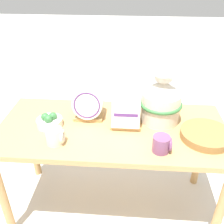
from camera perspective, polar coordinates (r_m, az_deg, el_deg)
ground_plane at (r=2.13m, az=0.00°, el=-19.29°), size 14.00×14.00×0.00m
display_table at (r=1.70m, az=0.00°, el=-5.80°), size 1.43×0.66×0.71m
ceramic_vase at (r=1.66m, az=10.65°, el=2.63°), size 0.27×0.27×0.34m
dish_rack_round_plates at (r=1.69m, az=-5.22°, el=1.44°), size 0.19×0.15×0.22m
dish_rack_square_plates at (r=1.62m, az=3.06°, el=-0.85°), size 0.19×0.15×0.19m
wicker_charger_stack at (r=1.63m, az=19.80°, el=-4.72°), size 0.30×0.30×0.04m
mug_plum_glaze at (r=1.45m, az=10.83°, el=-6.85°), size 0.10×0.10×0.09m
mug_cream_glaze at (r=1.52m, az=-12.27°, el=-5.18°), size 0.10×0.10×0.09m
fruit_bowl at (r=1.68m, az=-13.46°, el=-1.93°), size 0.16×0.16×0.09m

